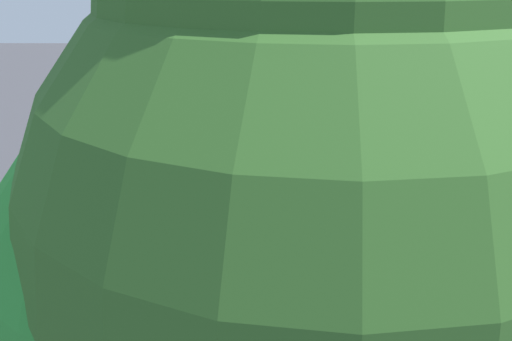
{
  "coord_description": "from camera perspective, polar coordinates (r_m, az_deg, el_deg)",
  "views": [
    {
      "loc": [
        -0.51,
        13.75,
        6.98
      ],
      "look_at": [
        -0.36,
        -0.92,
        1.1
      ],
      "focal_mm": 34.68,
      "sensor_mm": 36.0,
      "label": 1
    }
  ],
  "objects": [
    {
      "name": "bay_line_b",
      "position": [
        15.5,
        -3.95,
        -4.95
      ],
      "size": [
        0.3,
        4.74,
        0.01
      ],
      "color": "white",
      "rests_on": "ground_plane"
    },
    {
      "name": "tour_bus",
      "position": [
        11.19,
        7.92,
        -6.83
      ],
      "size": [
        11.02,
        2.77,
        3.25
      ],
      "color": "#8C939E",
      "rests_on": "ground_plane"
    },
    {
      "name": "spectator_left",
      "position": [
        14.29,
        10.63,
        -3.08
      ],
      "size": [
        0.58,
        0.36,
        1.76
      ],
      "color": "black",
      "rests_on": "ground_plane"
    },
    {
      "name": "parked_motorcycle_silver",
      "position": [
        14.45,
        19.85,
        -6.3
      ],
      "size": [
        2.04,
        0.67,
        0.99
      ],
      "color": "black",
      "rests_on": "ground_plane"
    },
    {
      "name": "ground_plane",
      "position": [
        15.42,
        -1.38,
        -5.07
      ],
      "size": [
        80.0,
        80.0,
        0.0
      ],
      "primitive_type": "plane",
      "color": "#38383D"
    },
    {
      "name": "bay_line_a",
      "position": [
        15.53,
        6.19,
        -4.98
      ],
      "size": [
        0.28,
        4.17,
        0.01
      ],
      "color": "white",
      "rests_on": "ground_plane"
    },
    {
      "name": "bay_line_c",
      "position": [
        15.95,
        -13.81,
        -4.78
      ],
      "size": [
        0.3,
        4.77,
        0.01
      ],
      "color": "white",
      "rests_on": "ground_plane"
    },
    {
      "name": "tree_far",
      "position": [
        3.69,
        6.13,
        -0.82
      ],
      "size": [
        4.13,
        4.13,
        7.95
      ],
      "color": "#51381E",
      "rests_on": "ground_plane"
    },
    {
      "name": "stunt_motorcycle",
      "position": [
        18.55,
        -11.48,
        2.74
      ],
      "size": [
        1.86,
        0.85,
        1.85
      ],
      "color": "black",
      "rests_on": "ground_plane"
    },
    {
      "name": "spectator_far_left",
      "position": [
        14.51,
        14.8,
        -2.87
      ],
      "size": [
        0.57,
        0.33,
        1.81
      ],
      "color": "#473823",
      "rests_on": "ground_plane"
    },
    {
      "name": "spectator_centre",
      "position": [
        14.31,
        5.7,
        -2.96
      ],
      "size": [
        0.57,
        0.38,
        1.69
      ],
      "color": "black",
      "rests_on": "ground_plane"
    },
    {
      "name": "spectator_right",
      "position": [
        14.05,
        -0.27,
        -3.44
      ],
      "size": [
        0.58,
        0.37,
        1.66
      ],
      "color": "black",
      "rests_on": "ground_plane"
    },
    {
      "name": "tree_left",
      "position": [
        3.92,
        -7.63,
        -8.32
      ],
      "size": [
        3.03,
        3.03,
        6.79
      ],
      "color": "#51381E",
      "rests_on": "ground_plane"
    }
  ]
}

